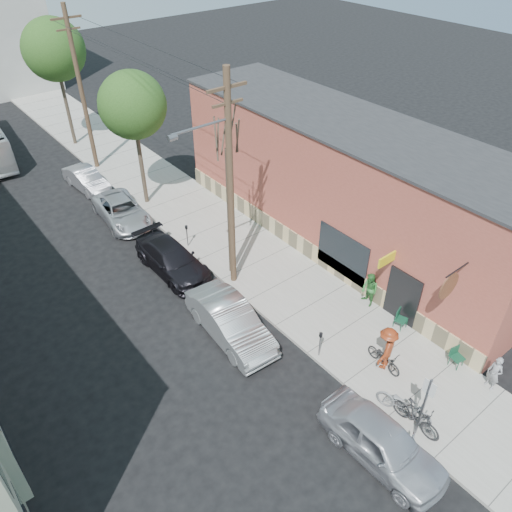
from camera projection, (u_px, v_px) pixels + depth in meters
ground at (270, 379)px, 19.29m from camera, size 120.00×120.00×0.00m
sidewalk at (203, 221)px, 28.26m from camera, size 4.50×58.00×0.15m
cafe_building at (344, 185)px, 24.95m from camera, size 6.60×20.20×6.61m
sign_post at (425, 402)px, 16.24m from camera, size 0.07×0.45×2.80m
parking_meter_near at (320, 341)px, 19.60m from camera, size 0.14×0.14×1.24m
parking_meter_far at (187, 232)px, 25.69m from camera, size 0.14×0.14×1.24m
utility_pole_near at (229, 182)px, 20.78m from camera, size 3.57×0.28×10.00m
utility_pole_far at (81, 89)px, 30.48m from camera, size 1.80×0.28×10.00m
tree_bare at (230, 215)px, 22.59m from camera, size 0.24×0.24×6.43m
tree_leafy_mid at (133, 105)px, 26.37m from camera, size 3.62×3.62×7.67m
tree_leafy_far at (54, 50)px, 32.69m from camera, size 4.08×4.08×8.58m
patio_chair_a at (401, 320)px, 21.11m from camera, size 0.63×0.63×0.88m
patio_chair_b at (457, 357)px, 19.42m from camera, size 0.60×0.60×0.88m
patron_grey at (494, 373)px, 18.39m from camera, size 0.46×0.61×1.51m
patron_green at (370, 290)px, 22.07m from camera, size 0.80×0.93×1.66m
cyclist at (386, 348)px, 19.07m from camera, size 1.43×1.08×1.96m
cyclist_bike at (384, 358)px, 19.39m from camera, size 0.71×1.70×0.87m
parked_bike_a at (416, 416)px, 17.10m from camera, size 0.56×1.93×1.15m
parked_bike_b at (404, 405)px, 17.52m from camera, size 1.21×2.18×1.09m
car_0 at (382, 442)px, 16.27m from camera, size 1.91×4.57×1.55m
car_1 at (230, 321)px, 20.71m from camera, size 2.01×4.97×1.60m
car_2 at (172, 259)px, 24.32m from camera, size 2.05×4.88×1.41m
car_3 at (122, 211)px, 28.00m from camera, size 2.58×4.88×1.31m
car_4 at (87, 180)px, 31.00m from camera, size 1.70×4.02×1.29m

